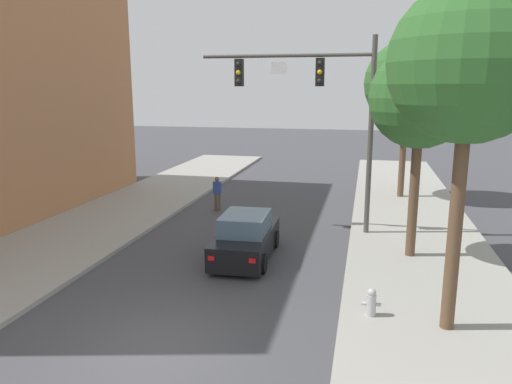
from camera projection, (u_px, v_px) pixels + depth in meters
The scene contains 9 objects.
ground_plane at pixel (156, 346), 11.19m from camera, with size 120.00×120.00×0.00m, color #424247.
sidewalk_right at pixel (460, 379), 9.77m from camera, with size 5.00×60.00×0.15m, color #99968E.
traffic_signal_mast at pixel (322, 98), 18.77m from camera, with size 6.70×0.38×7.50m.
car_lead_black at pixel (246, 238), 16.79m from camera, with size 1.94×4.29×1.60m.
pedestrian_crossing_road at pixel (217, 192), 23.26m from camera, with size 0.36×0.22×1.64m.
fire_hydrant at pixel (371, 302), 12.28m from camera, with size 0.48×0.24×0.72m.
street_tree_nearest at pixel (469, 65), 10.47m from camera, with size 3.49×3.49×7.88m.
street_tree_second at pixel (420, 99), 15.70m from camera, with size 3.28×3.28×6.93m.
street_tree_third at pixel (407, 84), 24.65m from camera, with size 4.27×4.27×7.95m.
Camera 1 is at (4.48, -9.45, 5.77)m, focal length 34.48 mm.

